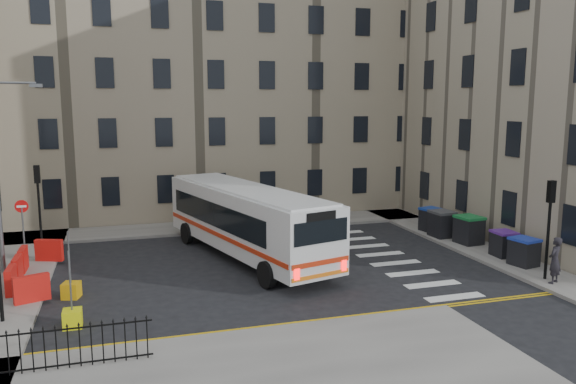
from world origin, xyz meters
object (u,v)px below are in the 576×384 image
wheelie_bin_b (504,244)px  pedestrian (555,260)px  wheelie_bin_c (469,230)px  wheelie_bin_d (442,224)px  wheelie_bin_e (432,220)px  bus (246,219)px  bollard_yellow (72,319)px  wheelie_bin_a (524,252)px  bollard_chevron (71,290)px

wheelie_bin_b → pedestrian: size_ratio=0.64×
wheelie_bin_c → wheelie_bin_d: bearing=100.3°
wheelie_bin_e → pedestrian: pedestrian is taller
bus → bollard_yellow: (-7.36, -6.51, -1.62)m
bus → wheelie_bin_a: size_ratio=9.65×
wheelie_bin_d → wheelie_bin_b: bearing=-84.3°
wheelie_bin_c → bollard_chevron: wheelie_bin_c is taller
wheelie_bin_b → wheelie_bin_e: bearing=97.1°
pedestrian → bollard_chevron: (-18.52, 4.23, -0.80)m
wheelie_bin_d → pedestrian: bearing=-93.0°
wheelie_bin_c → bollard_chevron: bearing=-179.1°
wheelie_bin_b → bollard_yellow: 19.15m
wheelie_bin_d → bollard_chevron: bearing=-170.4°
pedestrian → wheelie_bin_c: bearing=-121.2°
wheelie_bin_e → wheelie_bin_c: bearing=-96.7°
pedestrian → bollard_yellow: pedestrian is taller
wheelie_bin_a → wheelie_bin_c: size_ratio=0.90×
wheelie_bin_b → wheelie_bin_e: (-0.47, 5.62, 0.05)m
wheelie_bin_e → wheelie_bin_d: bearing=-110.3°
wheelie_bin_b → bollard_chevron: 19.20m
wheelie_bin_a → bollard_yellow: 18.87m
wheelie_bin_c → bollard_yellow: wheelie_bin_c is taller
bollard_chevron → bus: bearing=24.7°
wheelie_bin_e → bollard_yellow: bearing=-168.6°
wheelie_bin_b → pedestrian: bearing=-97.3°
wheelie_bin_d → bollard_yellow: 19.64m
wheelie_bin_d → bollard_yellow: bearing=-161.6°
wheelie_bin_d → bollard_chevron: (-18.56, -4.06, -0.56)m
bus → bollard_chevron: (-7.61, -3.49, -1.62)m
wheelie_bin_b → wheelie_bin_d: (-0.63, 4.31, 0.10)m
pedestrian → bollard_chevron: pedestrian is taller
wheelie_bin_b → bollard_yellow: bearing=-169.3°
wheelie_bin_a → wheelie_bin_e: 7.17m
wheelie_bin_a → wheelie_bin_b: wheelie_bin_a is taller
wheelie_bin_a → bollard_yellow: wheelie_bin_a is taller
pedestrian → bus: bearing=-61.7°
wheelie_bin_b → bollard_yellow: (-18.95, -2.77, -0.46)m
pedestrian → wheelie_bin_d: bearing=-116.7°
wheelie_bin_d → bollard_yellow: size_ratio=2.35×
bus → bollard_chevron: size_ratio=20.81×
wheelie_bin_c → wheelie_bin_d: 1.79m
bollard_yellow → wheelie_bin_b: bearing=8.3°
wheelie_bin_c → bollard_chevron: (-19.07, -2.34, -0.57)m
bus → wheelie_bin_d: size_ratio=8.86×
bollard_yellow → bollard_chevron: 3.03m
bollard_yellow → bollard_chevron: bearing=94.7°
wheelie_bin_a → pedestrian: size_ratio=0.68×
wheelie_bin_c → bollard_yellow: bearing=-170.2°
wheelie_bin_b → wheelie_bin_c: size_ratio=0.84×
wheelie_bin_c → bollard_chevron: 19.22m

